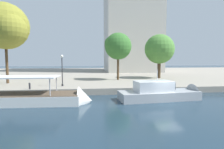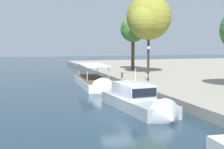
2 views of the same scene
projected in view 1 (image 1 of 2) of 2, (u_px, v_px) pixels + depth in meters
name	position (u px, v px, depth m)	size (l,w,h in m)	color
ground_plane	(169.00, 103.00, 18.53)	(220.00, 220.00, 0.00)	#1E3342
dock_promenade	(119.00, 74.00, 50.85)	(120.00, 55.00, 0.84)	gray
tour_boat_0	(31.00, 100.00, 18.43)	(13.56, 3.87, 4.10)	silver
motor_yacht_1	(164.00, 94.00, 20.38)	(10.21, 3.73, 4.51)	#9EA3A8
mooring_bollard_0	(30.00, 86.00, 22.38)	(0.24, 0.24, 0.82)	#2D2D33
lamp_post	(62.00, 67.00, 24.84)	(0.41, 0.41, 4.35)	black
tree_0	(160.00, 49.00, 35.55)	(5.99, 5.81, 8.68)	#4C3823
tree_2	(117.00, 46.00, 32.38)	(4.84, 4.84, 8.52)	#4C3823
tree_3	(6.00, 27.00, 27.13)	(7.11, 7.20, 12.29)	#4C3823
office_tower	(131.00, 1.00, 56.50)	(16.11, 17.72, 46.57)	#B7B2A8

